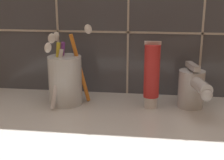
% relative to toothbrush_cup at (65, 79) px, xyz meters
% --- Properties ---
extents(sink_counter, '(0.72, 0.40, 0.02)m').
position_rel_toothbrush_cup_xyz_m(sink_counter, '(0.12, -0.10, -0.07)').
color(sink_counter, silver).
rests_on(sink_counter, ground).
extents(tile_wall_backsplash, '(0.82, 0.02, 0.47)m').
position_rel_toothbrush_cup_xyz_m(tile_wall_backsplash, '(0.12, 0.10, 0.15)').
color(tile_wall_backsplash, '#4C515B').
rests_on(tile_wall_backsplash, ground).
extents(toothbrush_cup, '(0.10, 0.10, 0.19)m').
position_rel_toothbrush_cup_xyz_m(toothbrush_cup, '(0.00, 0.00, 0.00)').
color(toothbrush_cup, silver).
rests_on(toothbrush_cup, sink_counter).
extents(toothpaste_tube, '(0.04, 0.04, 0.15)m').
position_rel_toothbrush_cup_xyz_m(toothpaste_tube, '(0.20, 0.00, 0.02)').
color(toothpaste_tube, white).
rests_on(toothpaste_tube, sink_counter).
extents(sink_faucet, '(0.06, 0.13, 0.10)m').
position_rel_toothbrush_cup_xyz_m(sink_faucet, '(0.29, 0.01, -0.01)').
color(sink_faucet, silver).
rests_on(sink_faucet, sink_counter).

